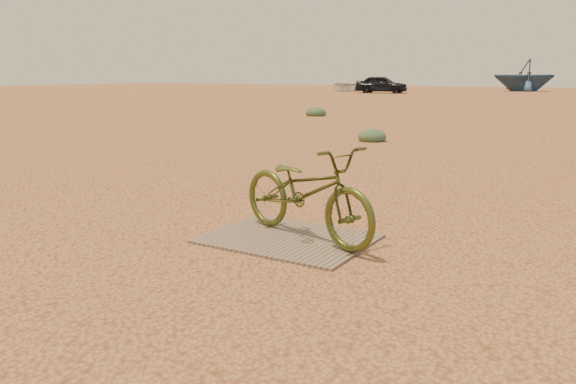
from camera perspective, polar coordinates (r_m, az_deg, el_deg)
The scene contains 8 objects.
ground at distance 4.95m, azimuth -1.56°, elevation -5.11°, with size 120.00×120.00×0.00m, color tan.
plywood_board at distance 5.02m, azimuth 0.00°, elevation -4.75°, with size 1.42×1.08×0.02m, color #887158.
bicycle at distance 4.91m, azimuth 1.87°, elevation 0.07°, with size 0.56×1.60×0.84m, color #454D1C.
car at distance 42.62m, azimuth 9.49°, elevation 10.74°, with size 1.51×3.76×1.28m, color black.
boat_near_left at distance 47.82m, azimuth 6.00°, elevation 10.80°, with size 3.48×4.88×1.01m, color silver.
boat_far_left at distance 50.14m, azimuth 22.89°, elevation 10.89°, with size 4.23×4.91×2.58m, color #314E6F.
kale_a at distance 12.43m, azimuth 8.52°, elevation 5.14°, with size 0.62×0.62×0.34m, color #506D4B.
kale_c at distance 19.65m, azimuth 2.84°, elevation 7.73°, with size 0.71×0.71×0.39m, color #506D4B.
Camera 1 is at (2.55, -3.98, 1.46)m, focal length 35.00 mm.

